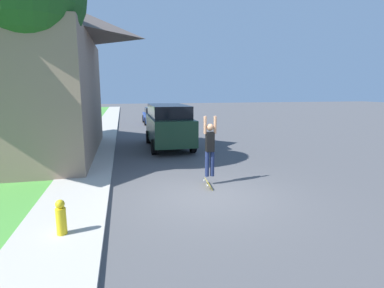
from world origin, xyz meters
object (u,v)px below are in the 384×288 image
Objects in this scene: skateboarder at (210,146)px; fire_hydrant at (61,218)px; car_down_street at (154,116)px; skateboard at (208,184)px; suv_parked at (169,125)px.

skateboarder is 4.82m from fire_hydrant.
car_down_street is at bearing 79.08° from fire_hydrant.
skateboard is 4.58m from fire_hydrant.
car_down_street is 17.98m from skateboarder.
skateboarder is (-0.10, -17.97, 0.56)m from car_down_street.
skateboard is at bearing -114.82° from skateboarder.
fire_hydrant is (-3.80, -2.52, 0.38)m from skateboard.
skateboard is at bearing 33.60° from fire_hydrant.
skateboarder reaches higher than skateboard.
car_down_street reaches higher than skateboard.
car_down_street is at bearing 87.89° from suv_parked.
suv_parked is 2.58× the size of skateboarder.
suv_parked is 9.93m from fire_hydrant.
car_down_street reaches higher than fire_hydrant.
skateboard is (-0.09, -0.20, -1.18)m from skateboarder.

